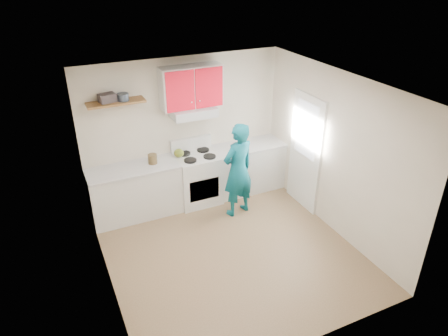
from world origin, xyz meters
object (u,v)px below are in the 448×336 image
tin (123,97)px  person (238,170)px  kettle (179,153)px  stove (198,179)px  crock (153,160)px

tin → person: (1.62, -0.82, -1.25)m
tin → kettle: tin is taller
kettle → tin: bearing=167.6°
person → stove: bearing=-67.9°
stove → tin: tin is taller
stove → kettle: 0.62m
kettle → crock: (-0.49, -0.05, -0.00)m
tin → kettle: 1.38m
tin → kettle: (0.84, -0.07, -1.10)m
stove → person: bearing=-53.7°
tin → crock: size_ratio=1.00×
stove → crock: bearing=177.2°
kettle → stove: bearing=-24.3°
kettle → person: person is taller
tin → crock: (0.35, -0.12, -1.10)m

